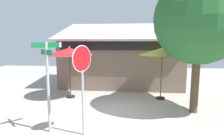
# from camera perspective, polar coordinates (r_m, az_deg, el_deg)

# --- Properties ---
(ground_plane) EXTENTS (28.00, 28.00, 0.10)m
(ground_plane) POSITION_cam_1_polar(r_m,az_deg,el_deg) (8.35, -1.51, -12.52)
(ground_plane) COLOR #9E9B93
(cafe_building) EXTENTS (7.99, 4.83, 4.23)m
(cafe_building) POSITION_cam_1_polar(r_m,az_deg,el_deg) (13.26, 2.83, 2.71)
(cafe_building) COLOR #705B4C
(cafe_building) RESTS_ON ground
(street_sign_post) EXTENTS (0.68, 0.68, 2.92)m
(street_sign_post) POSITION_cam_1_polar(r_m,az_deg,el_deg) (6.48, -18.19, -2.17)
(street_sign_post) COLOR #A8AAB2
(street_sign_post) RESTS_ON ground
(stop_sign) EXTENTS (0.39, 0.72, 2.82)m
(stop_sign) POSITION_cam_1_polar(r_m,az_deg,el_deg) (5.98, -8.64, -0.83)
(stop_sign) COLOR #A8AAB2
(stop_sign) RESTS_ON ground
(patio_umbrella_crimson_left) EXTENTS (2.46, 2.46, 2.66)m
(patio_umbrella_crimson_left) POSITION_cam_1_polar(r_m,az_deg,el_deg) (10.19, -12.31, 5.21)
(patio_umbrella_crimson_left) COLOR black
(patio_umbrella_crimson_left) RESTS_ON ground
(patio_umbrella_mustard_center) EXTENTS (2.33, 2.33, 2.67)m
(patio_umbrella_mustard_center) POSITION_cam_1_polar(r_m,az_deg,el_deg) (10.00, 14.41, 5.14)
(patio_umbrella_mustard_center) COLOR black
(patio_umbrella_mustard_center) RESTS_ON ground
(shade_tree) EXTENTS (3.74, 3.53, 5.53)m
(shade_tree) POSITION_cam_1_polar(r_m,az_deg,el_deg) (8.54, 25.15, 12.76)
(shade_tree) COLOR brown
(shade_tree) RESTS_ON ground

